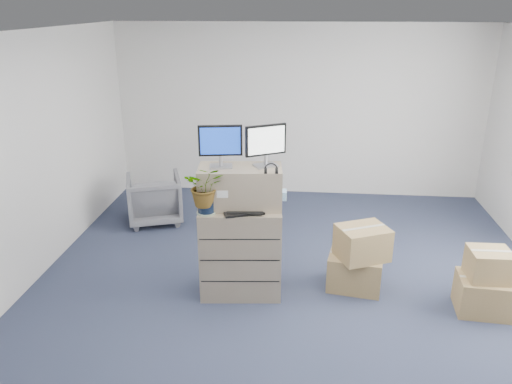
# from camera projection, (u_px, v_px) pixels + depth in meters

# --- Properties ---
(ground) EXTENTS (7.00, 7.00, 0.00)m
(ground) POSITION_uv_depth(u_px,v_px,m) (290.00, 305.00, 5.41)
(ground) COLOR #242C42
(ground) RESTS_ON ground
(wall_back) EXTENTS (6.00, 0.02, 2.80)m
(wall_back) POSITION_uv_depth(u_px,v_px,m) (299.00, 112.00, 8.18)
(wall_back) COLOR silver
(wall_back) RESTS_ON ground
(filing_cabinet_lower) EXTENTS (0.92, 0.61, 1.02)m
(filing_cabinet_lower) POSITION_uv_depth(u_px,v_px,m) (241.00, 250.00, 5.50)
(filing_cabinet_lower) COLOR gray
(filing_cabinet_lower) RESTS_ON ground
(filing_cabinet_upper) EXTENTS (0.91, 0.52, 0.44)m
(filing_cabinet_upper) POSITION_uv_depth(u_px,v_px,m) (240.00, 187.00, 5.29)
(filing_cabinet_upper) COLOR gray
(filing_cabinet_upper) RESTS_ON filing_cabinet_lower
(monitor_left) EXTENTS (0.45, 0.21, 0.45)m
(monitor_left) POSITION_uv_depth(u_px,v_px,m) (220.00, 144.00, 5.13)
(monitor_left) COLOR #99999E
(monitor_left) RESTS_ON filing_cabinet_upper
(monitor_right) EXTENTS (0.41, 0.26, 0.44)m
(monitor_right) POSITION_uv_depth(u_px,v_px,m) (266.00, 143.00, 5.16)
(monitor_right) COLOR #99999E
(monitor_right) RESTS_ON filing_cabinet_upper
(headphones) EXTENTS (0.14, 0.03, 0.14)m
(headphones) POSITION_uv_depth(u_px,v_px,m) (271.00, 169.00, 5.02)
(headphones) COLOR black
(headphones) RESTS_ON filing_cabinet_upper
(keyboard) EXTENTS (0.45, 0.30, 0.02)m
(keyboard) POSITION_uv_depth(u_px,v_px,m) (244.00, 213.00, 5.17)
(keyboard) COLOR black
(keyboard) RESTS_ON filing_cabinet_lower
(mouse) EXTENTS (0.10, 0.07, 0.03)m
(mouse) POSITION_uv_depth(u_px,v_px,m) (274.00, 211.00, 5.19)
(mouse) COLOR silver
(mouse) RESTS_ON filing_cabinet_lower
(water_bottle) EXTENTS (0.08, 0.08, 0.28)m
(water_bottle) POSITION_uv_depth(u_px,v_px,m) (250.00, 193.00, 5.34)
(water_bottle) COLOR #999CA1
(water_bottle) RESTS_ON filing_cabinet_lower
(phone_dock) EXTENTS (0.06, 0.05, 0.12)m
(phone_dock) POSITION_uv_depth(u_px,v_px,m) (237.00, 204.00, 5.31)
(phone_dock) COLOR silver
(phone_dock) RESTS_ON filing_cabinet_lower
(external_drive) EXTENTS (0.19, 0.15, 0.05)m
(external_drive) POSITION_uv_depth(u_px,v_px,m) (268.00, 202.00, 5.39)
(external_drive) COLOR black
(external_drive) RESTS_ON filing_cabinet_lower
(tissue_box) EXTENTS (0.26, 0.14, 0.10)m
(tissue_box) POSITION_uv_depth(u_px,v_px,m) (275.00, 195.00, 5.40)
(tissue_box) COLOR #3E8AD3
(tissue_box) RESTS_ON external_drive
(potted_plant) EXTENTS (0.41, 0.45, 0.43)m
(potted_plant) POSITION_uv_depth(u_px,v_px,m) (205.00, 191.00, 5.10)
(potted_plant) COLOR #90A182
(potted_plant) RESTS_ON filing_cabinet_lower
(office_chair) EXTENTS (0.95, 0.92, 0.78)m
(office_chair) POSITION_uv_depth(u_px,v_px,m) (154.00, 196.00, 7.37)
(office_chair) COLOR #5C5C61
(office_chair) RESTS_ON ground
(cardboard_boxes) EXTENTS (2.40, 0.87, 0.77)m
(cardboard_boxes) POSITION_uv_depth(u_px,v_px,m) (441.00, 273.00, 5.43)
(cardboard_boxes) COLOR #957448
(cardboard_boxes) RESTS_ON ground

